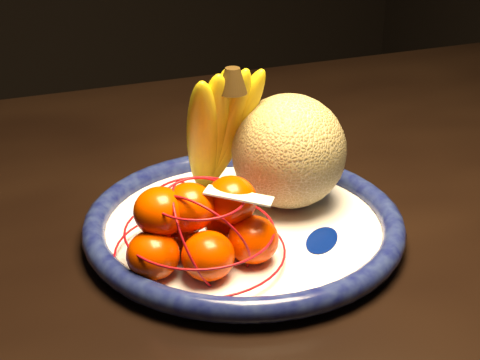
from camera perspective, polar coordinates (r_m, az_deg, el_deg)
name	(u,v)px	position (r m, az deg, el deg)	size (l,w,h in m)	color
dining_table	(235,232)	(1.06, -0.39, -4.04)	(1.62, 1.06, 0.77)	black
fruit_bowl	(244,225)	(0.88, 0.29, -3.48)	(0.38, 0.38, 0.03)	white
cantaloupe	(289,151)	(0.90, 3.81, 2.24)	(0.14, 0.14, 0.14)	olive
banana_bunch	(217,127)	(0.90, -1.82, 4.12)	(0.13, 0.12, 0.20)	#DCBE0D
mandarin_bag	(200,228)	(0.79, -3.13, -3.77)	(0.24, 0.24, 0.12)	#FF3F00
price_tag	(239,196)	(0.77, -0.09, -1.22)	(0.07, 0.03, 0.00)	white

